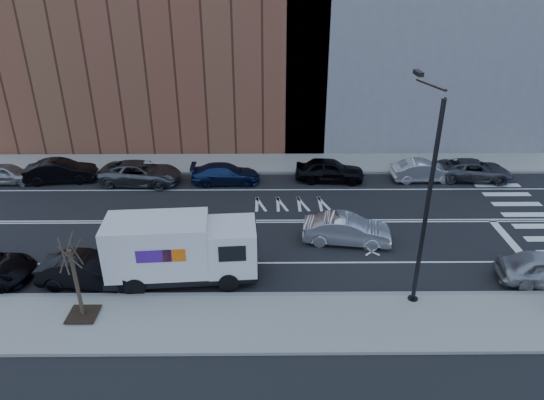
{
  "coord_description": "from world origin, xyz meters",
  "views": [
    {
      "loc": [
        0.72,
        -24.43,
        13.31
      ],
      "look_at": [
        0.91,
        -0.07,
        1.4
      ],
      "focal_mm": 32.0,
      "sensor_mm": 36.0,
      "label": 1
    }
  ],
  "objects_px": {
    "fedex_van": "(180,249)",
    "far_parked_a": "(7,174)",
    "driving_sedan": "(347,230)",
    "far_parked_b": "(61,171)"
  },
  "relations": [
    {
      "from": "fedex_van",
      "to": "far_parked_a",
      "type": "xyz_separation_m",
      "value": [
        -13.5,
        11.19,
        -0.98
      ]
    },
    {
      "from": "far_parked_a",
      "to": "far_parked_b",
      "type": "distance_m",
      "value": 3.54
    },
    {
      "from": "far_parked_b",
      "to": "driving_sedan",
      "type": "relative_size",
      "value": 1.0
    },
    {
      "from": "driving_sedan",
      "to": "far_parked_a",
      "type": "bearing_deg",
      "value": 77.84
    },
    {
      "from": "far_parked_a",
      "to": "driving_sedan",
      "type": "xyz_separation_m",
      "value": [
        21.62,
        -7.93,
        0.09
      ]
    },
    {
      "from": "far_parked_a",
      "to": "far_parked_b",
      "type": "relative_size",
      "value": 0.85
    },
    {
      "from": "fedex_van",
      "to": "far_parked_a",
      "type": "height_order",
      "value": "fedex_van"
    },
    {
      "from": "fedex_van",
      "to": "far_parked_b",
      "type": "bearing_deg",
      "value": 127.03
    },
    {
      "from": "far_parked_a",
      "to": "far_parked_b",
      "type": "bearing_deg",
      "value": -85.93
    },
    {
      "from": "far_parked_b",
      "to": "far_parked_a",
      "type": "bearing_deg",
      "value": 86.41
    }
  ]
}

